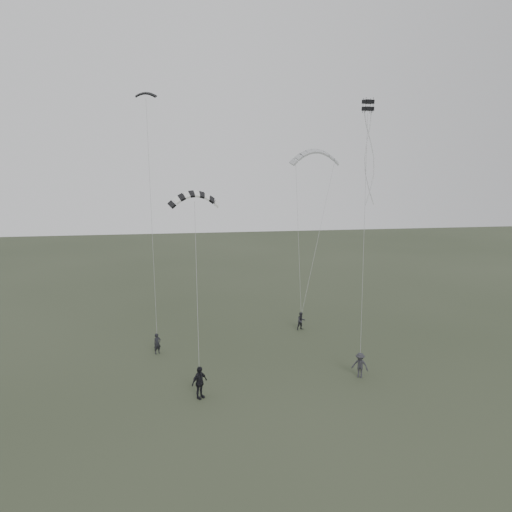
{
  "coord_description": "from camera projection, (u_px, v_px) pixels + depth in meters",
  "views": [
    {
      "loc": [
        -4.72,
        -29.59,
        13.43
      ],
      "look_at": [
        0.82,
        5.17,
        6.97
      ],
      "focal_mm": 35.0,
      "sensor_mm": 36.0,
      "label": 1
    }
  ],
  "objects": [
    {
      "name": "flyer_center",
      "position": [
        200.0,
        382.0,
        28.96
      ],
      "size": [
        1.17,
        1.09,
        1.94
      ],
      "primitive_type": "imported",
      "rotation": [
        0.0,
        0.0,
        0.7
      ],
      "color": "black",
      "rests_on": "ground"
    },
    {
      "name": "ground",
      "position": [
        256.0,
        378.0,
        31.89
      ],
      "size": [
        140.0,
        140.0,
        0.0
      ],
      "primitive_type": "plane",
      "color": "#303926",
      "rests_on": "ground"
    },
    {
      "name": "kite_box",
      "position": [
        368.0,
        105.0,
        32.26
      ],
      "size": [
        0.76,
        0.78,
        0.72
      ],
      "primitive_type": null,
      "rotation": [
        0.05,
        0.0,
        0.38
      ],
      "color": "black",
      "rests_on": "flyer_far"
    },
    {
      "name": "kite_dark_small",
      "position": [
        146.0,
        93.0,
        37.23
      ],
      "size": [
        1.6,
        0.74,
        0.64
      ],
      "primitive_type": null,
      "rotation": [
        0.34,
        0.0,
        -0.09
      ],
      "color": "black",
      "rests_on": "flyer_left"
    },
    {
      "name": "flyer_left",
      "position": [
        157.0,
        344.0,
        35.87
      ],
      "size": [
        0.66,
        0.59,
        1.5
      ],
      "primitive_type": "imported",
      "rotation": [
        0.0,
        0.0,
        0.55
      ],
      "color": "black",
      "rests_on": "ground"
    },
    {
      "name": "flyer_far",
      "position": [
        360.0,
        365.0,
        31.82
      ],
      "size": [
        1.22,
        1.12,
        1.65
      ],
      "primitive_type": "imported",
      "rotation": [
        0.0,
        0.0,
        -0.62
      ],
      "color": "#29292E",
      "rests_on": "ground"
    },
    {
      "name": "kite_pale_large",
      "position": [
        315.0,
        151.0,
        43.62
      ],
      "size": [
        4.37,
        1.61,
        1.96
      ],
      "primitive_type": null,
      "rotation": [
        0.31,
        0.0,
        -0.03
      ],
      "color": "#A4A6A8",
      "rests_on": "flyer_right"
    },
    {
      "name": "kite_striped",
      "position": [
        194.0,
        194.0,
        33.74
      ],
      "size": [
        3.51,
        1.61,
        1.52
      ],
      "primitive_type": null,
      "rotation": [
        0.37,
        0.0,
        0.11
      ],
      "color": "black",
      "rests_on": "flyer_center"
    },
    {
      "name": "flyer_right",
      "position": [
        301.0,
        321.0,
        41.09
      ],
      "size": [
        0.83,
        0.71,
        1.49
      ],
      "primitive_type": "imported",
      "rotation": [
        0.0,
        0.0,
        0.23
      ],
      "color": "#242429",
      "rests_on": "ground"
    }
  ]
}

